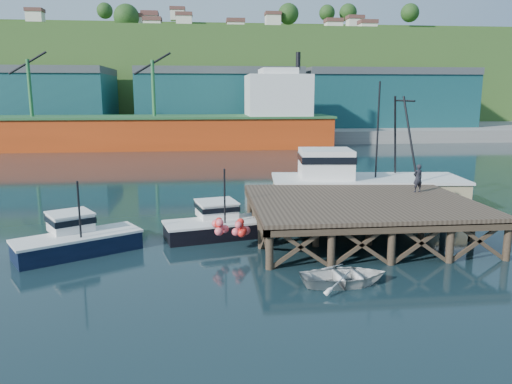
{
  "coord_description": "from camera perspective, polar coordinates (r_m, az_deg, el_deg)",
  "views": [
    {
      "loc": [
        -3.09,
        -26.04,
        7.83
      ],
      "look_at": [
        -0.1,
        2.0,
        2.25
      ],
      "focal_mm": 35.0,
      "sensor_mm": 36.0,
      "label": 1
    }
  ],
  "objects": [
    {
      "name": "boat_black",
      "position": [
        28.02,
        -4.06,
        -3.55
      ],
      "size": [
        6.68,
        5.54,
        3.9
      ],
      "rotation": [
        0.0,
        0.0,
        0.23
      ],
      "color": "black",
      "rests_on": "ground"
    },
    {
      "name": "trawler",
      "position": [
        34.83,
        12.12,
        0.93
      ],
      "size": [
        13.26,
        5.82,
        8.62
      ],
      "rotation": [
        0.0,
        0.0,
        -0.1
      ],
      "color": "tan",
      "rests_on": "ground"
    },
    {
      "name": "warehouse_left",
      "position": [
        96.48,
        -25.77,
        9.31
      ],
      "size": [
        32.0,
        16.0,
        9.0
      ],
      "primitive_type": "cube",
      "color": "#185052",
      "rests_on": "far_quay"
    },
    {
      "name": "cargo_ship",
      "position": [
        74.38,
        -10.31,
        7.53
      ],
      "size": [
        55.5,
        10.0,
        13.75
      ],
      "color": "#C73E12",
      "rests_on": "ground"
    },
    {
      "name": "dockworker",
      "position": [
        30.75,
        18.01,
        1.5
      ],
      "size": [
        0.67,
        0.5,
        1.65
      ],
      "primitive_type": "imported",
      "rotation": [
        0.0,
        0.0,
        3.34
      ],
      "color": "black",
      "rests_on": "wharf"
    },
    {
      "name": "wharf",
      "position": [
        27.88,
        12.01,
        -1.26
      ],
      "size": [
        12.0,
        10.0,
        2.62
      ],
      "color": "brown",
      "rests_on": "ground"
    },
    {
      "name": "ground",
      "position": [
        27.37,
        0.65,
        -5.43
      ],
      "size": [
        300.0,
        300.0,
        0.0
      ],
      "primitive_type": "plane",
      "color": "black",
      "rests_on": "ground"
    },
    {
      "name": "far_quay",
      "position": [
        96.34,
        -4.27,
        7.1
      ],
      "size": [
        160.0,
        40.0,
        2.0
      ],
      "primitive_type": "cube",
      "color": "gray",
      "rests_on": "ground"
    },
    {
      "name": "boat_navy",
      "position": [
        26.52,
        -19.88,
        -4.97
      ],
      "size": [
        6.29,
        4.9,
        3.76
      ],
      "rotation": [
        0.0,
        0.0,
        0.53
      ],
      "color": "black",
      "rests_on": "ground"
    },
    {
      "name": "warehouse_right",
      "position": [
        96.88,
        14.1,
        10.08
      ],
      "size": [
        30.0,
        16.0,
        9.0
      ],
      "primitive_type": "cube",
      "color": "#185052",
      "rests_on": "far_quay"
    },
    {
      "name": "dinghy",
      "position": [
        21.35,
        10.07,
        -9.42
      ],
      "size": [
        3.79,
        2.81,
        0.75
      ],
      "primitive_type": "imported",
      "rotation": [
        0.0,
        0.0,
        1.63
      ],
      "color": "silver",
      "rests_on": "ground"
    },
    {
      "name": "warehouse_mid",
      "position": [
        91.11,
        -4.21,
        10.33
      ],
      "size": [
        28.0,
        16.0,
        9.0
      ],
      "primitive_type": "cube",
      "color": "#185052",
      "rests_on": "far_quay"
    },
    {
      "name": "hillside",
      "position": [
        126.12,
        -4.8,
        12.6
      ],
      "size": [
        220.0,
        50.0,
        22.0
      ],
      "primitive_type": "cube",
      "color": "#2D511E",
      "rests_on": "ground"
    }
  ]
}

